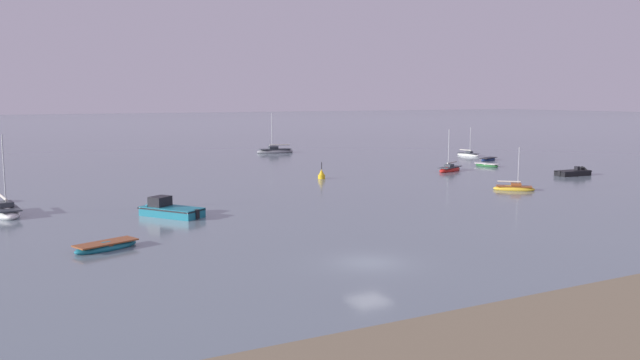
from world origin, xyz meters
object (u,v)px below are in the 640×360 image
motorboat_moored_1 (163,211)px  sailboat_moored_1 (275,151)px  channel_buoy (322,175)px  rowboat_moored_4 (488,159)px  sailboat_moored_5 (514,188)px  sailboat_moored_4 (450,169)px  motorboat_moored_2 (577,173)px  sailboat_moored_3 (468,155)px  sailboat_moored_0 (5,211)px  rowboat_moored_1 (487,165)px  rowboat_moored_2 (106,247)px

motorboat_moored_1 → sailboat_moored_1: size_ratio=0.86×
sailboat_moored_1 → channel_buoy: 39.55m
rowboat_moored_4 → sailboat_moored_5: size_ratio=0.86×
sailboat_moored_4 → motorboat_moored_2: bearing=110.3°
motorboat_moored_1 → sailboat_moored_4: bearing=-105.0°
channel_buoy → sailboat_moored_3: bearing=23.0°
sailboat_moored_0 → sailboat_moored_5: (51.00, -9.98, -0.11)m
motorboat_moored_1 → sailboat_moored_3: size_ratio=1.27×
rowboat_moored_1 → rowboat_moored_2: size_ratio=0.87×
sailboat_moored_4 → rowboat_moored_1: bearing=169.4°
motorboat_moored_2 → sailboat_moored_3: bearing=81.7°
sailboat_moored_5 → channel_buoy: (-14.27, 19.13, 0.24)m
rowboat_moored_1 → rowboat_moored_2: (-60.28, -28.39, 0.02)m
sailboat_moored_4 → sailboat_moored_5: 19.13m
sailboat_moored_1 → sailboat_moored_4: (9.56, -39.03, -0.07)m
rowboat_moored_1 → sailboat_moored_1: sailboat_moored_1 is taller
sailboat_moored_0 → rowboat_moored_4: 74.52m
motorboat_moored_1 → sailboat_moored_1: sailboat_moored_1 is taller
rowboat_moored_1 → sailboat_moored_3: size_ratio=0.79×
rowboat_moored_1 → sailboat_moored_1: bearing=-164.9°
channel_buoy → rowboat_moored_1: bearing=2.9°
sailboat_moored_0 → sailboat_moored_1: sailboat_moored_1 is taller
sailboat_moored_3 → sailboat_moored_4: size_ratio=0.86×
motorboat_moored_2 → rowboat_moored_4: (3.62, 21.02, -0.08)m
sailboat_moored_0 → sailboat_moored_3: (74.93, 25.34, -0.10)m
sailboat_moored_5 → channel_buoy: bearing=168.6°
sailboat_moored_0 → sailboat_moored_3: size_ratio=1.42×
sailboat_moored_4 → rowboat_moored_4: 18.17m
sailboat_moored_4 → sailboat_moored_3: bearing=-162.0°
sailboat_moored_4 → channel_buoy: (-20.06, 0.90, 0.19)m
sailboat_moored_0 → rowboat_moored_1: (65.85, 10.62, -0.15)m
motorboat_moored_2 → rowboat_moored_4: size_ratio=1.30×
motorboat_moored_2 → sailboat_moored_5: size_ratio=1.12×
motorboat_moored_2 → channel_buoy: channel_buoy is taller
rowboat_moored_2 → sailboat_moored_3: sailboat_moored_3 is taller
motorboat_moored_1 → sailboat_moored_5: bearing=-128.4°
rowboat_moored_4 → motorboat_moored_1: bearing=1.0°
motorboat_moored_2 → rowboat_moored_4: 21.33m
sailboat_moored_4 → channel_buoy: 20.08m
motorboat_moored_1 → channel_buoy: channel_buoy is taller
sailboat_moored_0 → sailboat_moored_5: sailboat_moored_0 is taller
motorboat_moored_2 → rowboat_moored_1: bearing=105.5°
motorboat_moored_1 → sailboat_moored_3: 70.44m
sailboat_moored_0 → sailboat_moored_4: (56.79, 8.25, -0.06)m
sailboat_moored_1 → motorboat_moored_2: size_ratio=1.38×
rowboat_moored_4 → channel_buoy: channel_buoy is taller
rowboat_moored_1 → rowboat_moored_2: rowboat_moored_2 is taller
sailboat_moored_1 → sailboat_moored_5: size_ratio=1.54×
rowboat_moored_2 → sailboat_moored_3: bearing=-168.4°
sailboat_moored_4 → rowboat_moored_4: size_ratio=1.41×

